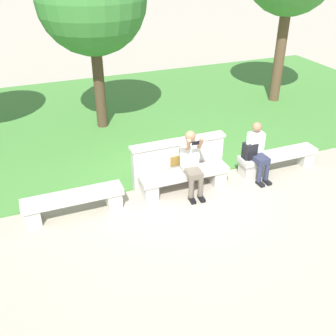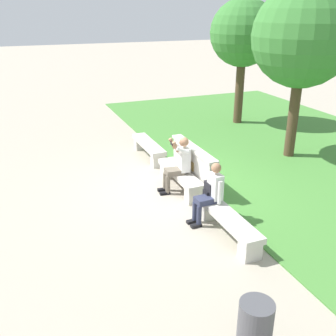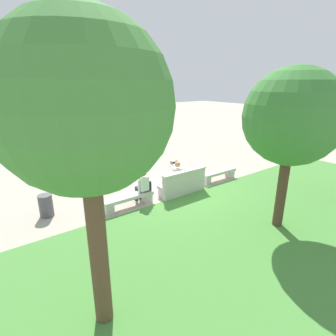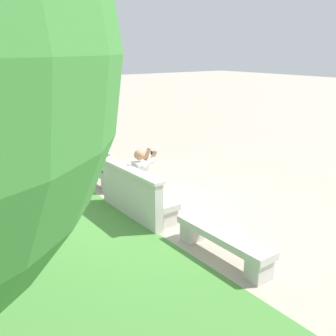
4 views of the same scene
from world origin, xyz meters
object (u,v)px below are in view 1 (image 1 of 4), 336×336
at_px(person_photographer, 192,160).
at_px(backpack, 250,151).
at_px(person_distant, 257,150).
at_px(bench_main, 73,201).
at_px(bench_near, 185,178).
at_px(bench_mid, 278,158).

xyz_separation_m(person_photographer, backpack, (1.42, 0.09, -0.11)).
height_order(person_photographer, person_distant, person_photographer).
bearing_deg(person_distant, person_photographer, -179.59).
height_order(bench_main, bench_near, same).
bearing_deg(bench_near, bench_mid, 0.00).
bearing_deg(bench_main, person_distant, -0.96).
bearing_deg(bench_near, person_distant, -2.28).
height_order(bench_mid, person_distant, person_distant).
distance_m(bench_main, backpack, 3.83).
xyz_separation_m(bench_mid, person_distant, (-0.62, -0.07, 0.37)).
distance_m(bench_mid, person_distant, 0.73).
height_order(bench_main, bench_mid, same).
distance_m(bench_near, person_distant, 1.71).
relative_size(bench_main, person_photographer, 1.43).
relative_size(bench_main, backpack, 4.42).
bearing_deg(person_photographer, bench_mid, 2.04).
bearing_deg(person_distant, bench_mid, 6.09).
distance_m(bench_near, backpack, 1.57).
xyz_separation_m(bench_mid, person_photographer, (-2.18, -0.08, 0.44)).
distance_m(bench_near, person_photographer, 0.46).
bearing_deg(person_distant, backpack, 150.32).
bearing_deg(bench_main, person_photographer, -1.85).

